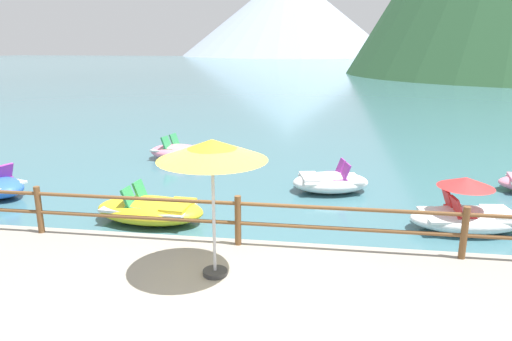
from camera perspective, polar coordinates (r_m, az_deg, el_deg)
name	(u,v)px	position (r m, az deg, el deg)	size (l,w,h in m)	color
ground_plane	(311,86)	(46.69, 6.66, 10.07)	(200.00, 200.00, 0.00)	#3D6B75
dock_railing	(238,215)	(8.74, -2.19, -5.41)	(23.92, 0.12, 0.95)	brown
beach_umbrella	(212,152)	(7.20, -5.29, 2.25)	(1.70, 1.70, 2.24)	#B2B2B7
pedal_boat_2	(330,182)	(13.40, 8.90, -1.35)	(2.37, 1.78, 0.86)	white
pedal_boat_3	(468,213)	(11.50, 24.11, -4.72)	(2.65, 1.56, 1.22)	white
pedal_boat_4	(151,210)	(11.31, -12.55, -4.60)	(2.67, 1.59, 0.88)	yellow
pedal_boat_6	(179,152)	(17.08, -9.19, 2.23)	(2.45, 1.84, 0.87)	pink
distant_peak	(288,13)	(156.78, 3.88, 18.32)	(66.77, 66.77, 25.65)	#93A3B7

